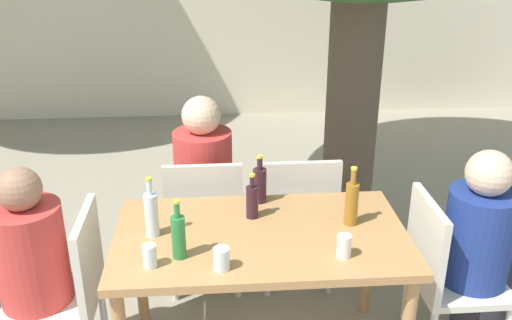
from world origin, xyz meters
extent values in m
cylinder|color=brown|center=(0.71, 1.22, 0.91)|extent=(0.35, 0.35, 1.82)
cube|color=#B27F4C|center=(0.00, 0.00, 0.73)|extent=(1.39, 0.80, 0.04)
cylinder|color=#B27F4C|center=(-0.64, 0.34, 0.36)|extent=(0.06, 0.06, 0.71)
cylinder|color=#B27F4C|center=(0.64, 0.34, 0.36)|extent=(0.06, 0.06, 0.71)
cube|color=beige|center=(-1.02, 0.00, 0.42)|extent=(0.44, 0.44, 0.04)
cube|color=beige|center=(-0.82, 0.00, 0.66)|extent=(0.04, 0.44, 0.45)
cylinder|color=beige|center=(-1.21, 0.19, 0.20)|extent=(0.04, 0.04, 0.40)
cylinder|color=beige|center=(-0.83, 0.19, 0.20)|extent=(0.04, 0.04, 0.40)
cube|color=beige|center=(1.02, 0.00, 0.42)|extent=(0.44, 0.44, 0.04)
cube|color=beige|center=(0.82, 0.00, 0.66)|extent=(0.04, 0.44, 0.45)
cylinder|color=beige|center=(1.21, 0.19, 0.20)|extent=(0.04, 0.04, 0.40)
cylinder|color=beige|center=(0.83, 0.19, 0.20)|extent=(0.04, 0.04, 0.40)
cube|color=beige|center=(-0.28, 0.72, 0.42)|extent=(0.44, 0.44, 0.04)
cube|color=beige|center=(-0.28, 0.52, 0.66)|extent=(0.44, 0.04, 0.45)
cylinder|color=beige|center=(-0.09, 0.91, 0.20)|extent=(0.04, 0.04, 0.40)
cylinder|color=beige|center=(-0.47, 0.91, 0.20)|extent=(0.04, 0.04, 0.40)
cylinder|color=beige|center=(-0.09, 0.53, 0.20)|extent=(0.04, 0.04, 0.40)
cylinder|color=beige|center=(-0.47, 0.53, 0.20)|extent=(0.04, 0.04, 0.40)
cube|color=beige|center=(0.28, 0.72, 0.42)|extent=(0.44, 0.44, 0.04)
cube|color=beige|center=(0.28, 0.52, 0.66)|extent=(0.44, 0.04, 0.45)
cylinder|color=beige|center=(0.47, 0.91, 0.20)|extent=(0.04, 0.04, 0.40)
cylinder|color=beige|center=(0.09, 0.91, 0.20)|extent=(0.04, 0.04, 0.40)
cylinder|color=beige|center=(0.47, 0.53, 0.20)|extent=(0.04, 0.04, 0.40)
cylinder|color=beige|center=(0.09, 0.53, 0.20)|extent=(0.04, 0.04, 0.40)
cylinder|color=#C63833|center=(-1.08, 0.00, 0.69)|extent=(0.33, 0.33, 0.50)
sphere|color=#936B51|center=(-1.08, 0.00, 1.03)|extent=(0.20, 0.20, 0.20)
cube|color=#383842|center=(1.28, 0.00, 0.22)|extent=(0.40, 0.30, 0.44)
cylinder|color=navy|center=(1.08, 0.00, 0.68)|extent=(0.34, 0.34, 0.49)
sphere|color=beige|center=(1.08, 0.00, 1.03)|extent=(0.22, 0.22, 0.22)
cube|color=#383842|center=(-0.28, 0.98, 0.22)|extent=(0.31, 0.40, 0.44)
cylinder|color=#C63833|center=(-0.28, 0.78, 0.71)|extent=(0.35, 0.35, 0.55)
sphere|color=beige|center=(-0.28, 0.78, 1.08)|extent=(0.23, 0.23, 0.23)
cylinder|color=silver|center=(-0.51, 0.02, 0.86)|extent=(0.06, 0.06, 0.21)
cylinder|color=silver|center=(-0.51, 0.02, 1.00)|extent=(0.03, 0.03, 0.07)
cylinder|color=gold|center=(-0.51, 0.02, 1.04)|extent=(0.03, 0.03, 0.01)
cylinder|color=#331923|center=(0.02, 0.33, 0.84)|extent=(0.07, 0.07, 0.19)
cylinder|color=#331923|center=(0.02, 0.33, 0.97)|extent=(0.03, 0.03, 0.06)
cylinder|color=gold|center=(0.02, 0.33, 1.01)|extent=(0.03, 0.03, 0.01)
cylinder|color=#331923|center=(-0.03, 0.16, 0.83)|extent=(0.06, 0.06, 0.17)
cylinder|color=#331923|center=(-0.03, 0.16, 0.95)|extent=(0.02, 0.02, 0.06)
cylinder|color=gold|center=(-0.03, 0.16, 0.98)|extent=(0.03, 0.03, 0.01)
cylinder|color=#287A38|center=(-0.38, -0.17, 0.85)|extent=(0.06, 0.06, 0.20)
cylinder|color=#287A38|center=(-0.38, -0.17, 0.99)|extent=(0.03, 0.03, 0.07)
cylinder|color=gold|center=(-0.38, -0.17, 1.03)|extent=(0.03, 0.03, 0.01)
cylinder|color=#9E661E|center=(0.44, 0.06, 0.86)|extent=(0.06, 0.06, 0.21)
cylinder|color=#9E661E|center=(0.44, 0.06, 1.00)|extent=(0.03, 0.03, 0.08)
cylinder|color=gold|center=(0.44, 0.06, 1.05)|extent=(0.03, 0.03, 0.01)
cylinder|color=silver|center=(-0.19, -0.28, 0.80)|extent=(0.07, 0.07, 0.10)
cylinder|color=silver|center=(-0.50, -0.24, 0.80)|extent=(0.06, 0.06, 0.10)
cylinder|color=silver|center=(0.35, -0.23, 0.80)|extent=(0.07, 0.07, 0.10)
camera|label=1|loc=(-0.20, -2.34, 2.14)|focal=40.00mm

